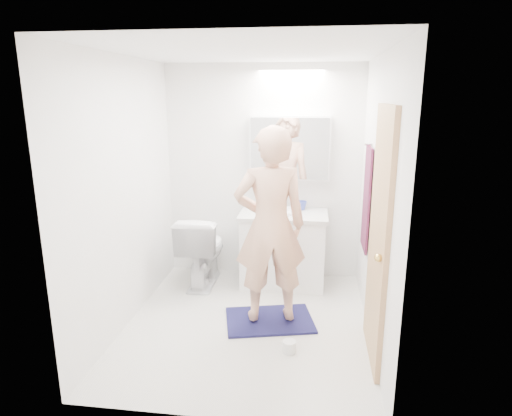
% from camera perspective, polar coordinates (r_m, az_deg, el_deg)
% --- Properties ---
extents(floor, '(2.50, 2.50, 0.00)m').
position_cam_1_polar(floor, '(4.23, -1.15, -14.74)').
color(floor, silver).
rests_on(floor, ground).
extents(ceiling, '(2.50, 2.50, 0.00)m').
position_cam_1_polar(ceiling, '(3.71, -1.35, 19.64)').
color(ceiling, white).
rests_on(ceiling, floor).
extents(wall_back, '(2.50, 0.00, 2.50)m').
position_cam_1_polar(wall_back, '(5.01, 0.94, 4.52)').
color(wall_back, white).
rests_on(wall_back, floor).
extents(wall_front, '(2.50, 0.00, 2.50)m').
position_cam_1_polar(wall_front, '(2.61, -5.43, -4.93)').
color(wall_front, white).
rests_on(wall_front, floor).
extents(wall_left, '(0.00, 2.50, 2.50)m').
position_cam_1_polar(wall_left, '(4.11, -16.61, 1.69)').
color(wall_left, white).
rests_on(wall_left, floor).
extents(wall_right, '(0.00, 2.50, 2.50)m').
position_cam_1_polar(wall_right, '(3.79, 15.43, 0.74)').
color(wall_right, white).
rests_on(wall_right, floor).
extents(vanity_cabinet, '(0.90, 0.55, 0.78)m').
position_cam_1_polar(vanity_cabinet, '(4.92, 3.54, -5.47)').
color(vanity_cabinet, white).
rests_on(vanity_cabinet, floor).
extents(countertop, '(0.95, 0.58, 0.04)m').
position_cam_1_polar(countertop, '(4.80, 3.61, -0.86)').
color(countertop, silver).
rests_on(countertop, vanity_cabinet).
extents(sink_basin, '(0.36, 0.36, 0.03)m').
position_cam_1_polar(sink_basin, '(4.82, 3.64, -0.36)').
color(sink_basin, white).
rests_on(sink_basin, countertop).
extents(faucet, '(0.02, 0.02, 0.16)m').
position_cam_1_polar(faucet, '(4.98, 3.81, 0.91)').
color(faucet, silver).
rests_on(faucet, countertop).
extents(medicine_cabinet, '(0.88, 0.14, 0.70)m').
position_cam_1_polar(medicine_cabinet, '(4.87, 4.39, 7.76)').
color(medicine_cabinet, white).
rests_on(medicine_cabinet, wall_back).
extents(mirror_panel, '(0.84, 0.01, 0.66)m').
position_cam_1_polar(mirror_panel, '(4.79, 4.34, 7.65)').
color(mirror_panel, silver).
rests_on(mirror_panel, medicine_cabinet).
extents(toilet, '(0.45, 0.79, 0.80)m').
position_cam_1_polar(toilet, '(4.95, -6.96, -5.31)').
color(toilet, white).
rests_on(toilet, floor).
extents(bath_rug, '(0.91, 0.72, 0.02)m').
position_cam_1_polar(bath_rug, '(4.27, 1.76, -14.30)').
color(bath_rug, '#1B1543').
rests_on(bath_rug, floor).
extents(person, '(0.73, 0.56, 1.77)m').
position_cam_1_polar(person, '(3.91, 1.86, -2.35)').
color(person, '#DBA283').
rests_on(person, bath_rug).
extents(door, '(0.04, 0.80, 2.00)m').
position_cam_1_polar(door, '(3.51, 15.63, -3.77)').
color(door, tan).
rests_on(door, wall_right).
extents(door_knob, '(0.06, 0.06, 0.06)m').
position_cam_1_polar(door_knob, '(3.24, 15.57, -6.25)').
color(door_knob, gold).
rests_on(door_knob, door).
extents(towel, '(0.02, 0.42, 1.00)m').
position_cam_1_polar(towel, '(4.34, 14.12, 1.17)').
color(towel, '#101933').
rests_on(towel, wall_right).
extents(towel_hook, '(0.07, 0.02, 0.02)m').
position_cam_1_polar(towel_hook, '(4.25, 14.37, 8.01)').
color(towel_hook, silver).
rests_on(towel_hook, wall_right).
extents(soap_bottle_a, '(0.11, 0.12, 0.21)m').
position_cam_1_polar(soap_bottle_a, '(4.94, 0.47, 1.12)').
color(soap_bottle_a, '#CECE85').
rests_on(soap_bottle_a, countertop).
extents(soap_bottle_b, '(0.11, 0.11, 0.18)m').
position_cam_1_polar(soap_bottle_b, '(4.96, 1.64, 1.01)').
color(soap_bottle_b, '#62ADD2').
rests_on(soap_bottle_b, countertop).
extents(toothbrush_cup, '(0.12, 0.12, 0.10)m').
position_cam_1_polar(toothbrush_cup, '(4.92, 5.96, 0.33)').
color(toothbrush_cup, '#3948AC').
rests_on(toothbrush_cup, countertop).
extents(toilet_paper_roll, '(0.11, 0.11, 0.10)m').
position_cam_1_polar(toilet_paper_roll, '(3.82, 4.32, -17.46)').
color(toilet_paper_roll, white).
rests_on(toilet_paper_roll, floor).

